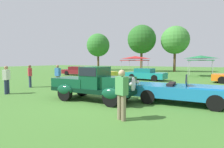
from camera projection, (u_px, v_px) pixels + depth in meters
The scene contains 15 objects.
ground_plane at pixel (95, 102), 8.57m from camera, with size 120.00×120.00×0.00m, color #42752D.
feature_pickup_truck at pixel (94, 83), 8.82m from camera, with size 4.41×1.85×1.70m.
neighbor_convertible at pixel (183, 91), 8.18m from camera, with size 4.47×1.79×1.40m.
show_car_burgundy at pixel (78, 71), 24.89m from camera, with size 4.65×2.03×1.22m.
show_car_yellow at pixel (98, 73), 21.09m from camera, with size 4.84×2.66×1.22m.
show_car_teal at pixel (146, 74), 18.50m from camera, with size 4.25×2.15×1.22m.
spectator_near_truck at pixel (122, 93), 5.86m from camera, with size 0.46×0.38×1.69m.
spectator_between_cars at pixel (58, 75), 13.21m from camera, with size 0.41×0.25×1.69m.
spectator_by_row at pixel (30, 75), 13.29m from camera, with size 0.47×0.41×1.69m.
spectator_far_side at pixel (7, 79), 10.57m from camera, with size 0.38×0.46×1.69m.
canopy_tent_left_field at pixel (135, 58), 25.61m from camera, with size 3.35×3.35×2.71m.
canopy_tent_center_field at pixel (201, 58), 22.84m from camera, with size 3.02×3.02×2.71m.
treeline_far_left at pixel (98, 45), 38.42m from camera, with size 4.97×4.97×7.95m.
treeline_mid_left at pixel (142, 39), 33.55m from camera, with size 5.38×5.38×8.80m.
treeline_center at pixel (175, 40), 32.38m from camera, with size 5.10×5.10×8.39m.
Camera 1 is at (4.65, -7.10, 1.97)m, focal length 28.35 mm.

